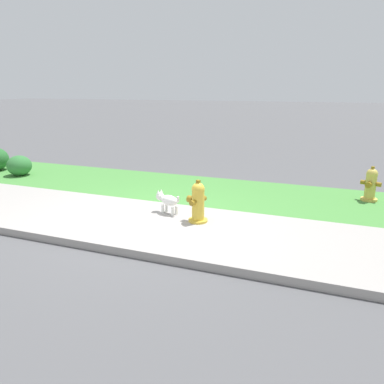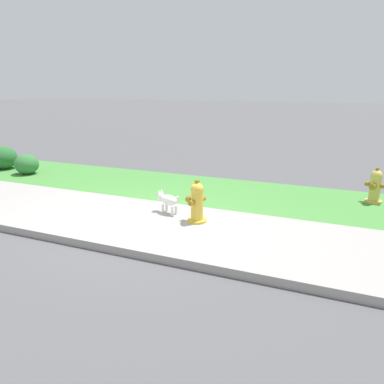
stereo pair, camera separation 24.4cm
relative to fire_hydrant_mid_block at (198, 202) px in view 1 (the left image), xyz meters
The scene contains 8 objects.
ground_plane 0.94m from the fire_hydrant_mid_block, 156.30° to the right, with size 120.00×120.00×0.00m, color #515154.
sidewalk_pavement 0.94m from the fire_hydrant_mid_block, 156.30° to the right, with size 18.00×2.26×0.01m, color #9E9993.
grass_verge 2.18m from the fire_hydrant_mid_block, 111.85° to the left, with size 18.00×2.43×0.01m, color #47893D.
street_curb 1.78m from the fire_hydrant_mid_block, 117.11° to the right, with size 18.00×0.16×0.12m, color #9E9993.
fire_hydrant_mid_block is the anchor object (origin of this frame).
fire_hydrant_at_driveway 3.70m from the fire_hydrant_mid_block, 40.71° to the left, with size 0.40×0.37×0.71m.
small_white_dog 0.70m from the fire_hydrant_mid_block, 162.19° to the left, with size 0.51×0.29×0.42m.
shrub_bush_mid_verge 5.78m from the fire_hydrant_mid_block, 163.51° to the left, with size 0.62×0.62×0.52m.
Camera 1 is at (2.86, -5.29, 2.20)m, focal length 35.00 mm.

